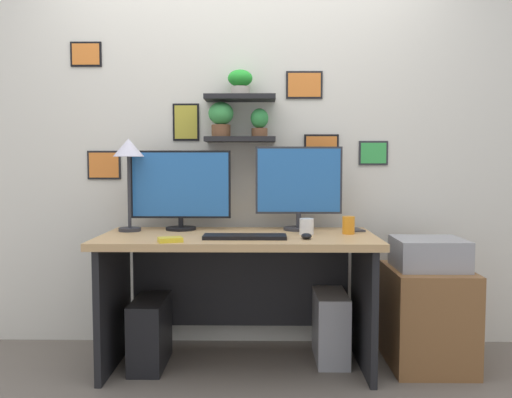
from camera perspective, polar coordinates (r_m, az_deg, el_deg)
ground_plane at (r=3.12m, az=-1.94°, el=-17.68°), size 8.00×8.00×0.00m
back_wall_assembly at (r=3.34m, az=-1.66°, el=7.45°), size 4.40×0.24×2.70m
desk at (r=3.02m, az=-1.92°, el=-7.80°), size 1.53×0.68×0.75m
monitor_left at (r=3.16m, az=-8.19°, el=1.20°), size 0.60×0.18×0.47m
monitor_right at (r=3.12m, az=4.67°, el=1.55°), size 0.51×0.18×0.50m
keyboard at (r=2.78m, az=-1.22°, el=-4.11°), size 0.44×0.14×0.02m
computer_mouse at (r=2.78m, az=5.51°, el=-4.03°), size 0.06×0.09×0.03m
desk_lamp at (r=3.15m, az=-13.69°, el=4.49°), size 0.18×0.18×0.54m
cell_phone at (r=3.16m, az=10.77°, el=-3.30°), size 0.10×0.15×0.01m
coffee_mug at (r=2.95m, az=5.52°, el=-3.00°), size 0.08×0.08×0.09m
pen_cup at (r=3.00m, az=10.03°, el=-2.81°), size 0.07×0.07×0.10m
scissors_tray at (r=2.70m, az=-9.31°, el=-4.38°), size 0.14×0.12×0.02m
drawer_cabinet at (r=3.19m, az=18.14°, el=-12.09°), size 0.44×0.50×0.56m
printer at (r=3.11m, az=18.29°, el=-5.64°), size 0.38×0.34×0.17m
computer_tower_left at (r=3.12m, az=-11.43°, el=-14.01°), size 0.18×0.40×0.38m
computer_tower_right at (r=3.18m, az=8.10°, el=-13.50°), size 0.18×0.40×0.40m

